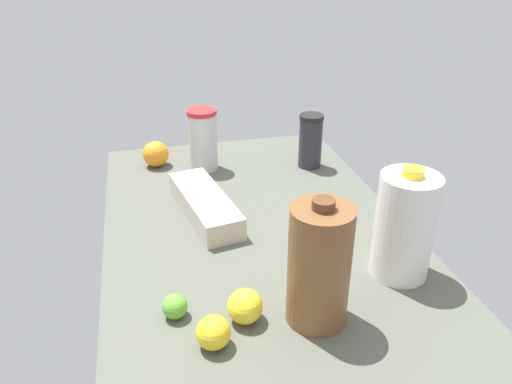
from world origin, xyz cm
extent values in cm
cube|color=#515449|center=(0.00, 0.00, 1.50)|extent=(120.00, 76.00, 3.00)
cylinder|color=white|center=(26.15, 26.10, 14.78)|extent=(12.64, 12.64, 23.56)
cylinder|color=yellow|center=(26.15, 26.10, 27.46)|extent=(4.43, 4.43, 1.80)
cylinder|color=brown|center=(35.92, 3.37, 15.20)|extent=(11.84, 11.84, 24.41)
cylinder|color=#59331E|center=(35.92, 3.37, 28.31)|extent=(4.14, 4.14, 1.80)
cube|color=beige|center=(-9.18, -11.78, 6.04)|extent=(34.14, 16.09, 6.07)
cylinder|color=#2D2A34|center=(-32.78, 25.69, 10.91)|extent=(7.35, 7.35, 15.81)
cylinder|color=black|center=(-32.78, 25.69, 19.51)|extent=(7.57, 7.57, 1.40)
cylinder|color=silver|center=(-39.07, -7.65, 12.00)|extent=(8.94, 8.94, 18.00)
cylinder|color=red|center=(-39.07, -7.65, 21.70)|extent=(9.21, 9.21, 1.40)
sphere|color=yellow|center=(13.36, 29.26, 6.03)|extent=(6.07, 6.07, 6.07)
sphere|color=orange|center=(-44.30, -22.42, 7.13)|extent=(8.27, 8.27, 8.27)
sphere|color=yellow|center=(33.57, -10.26, 6.45)|extent=(6.91, 6.91, 6.91)
sphere|color=#5CB335|center=(29.28, -23.35, 5.50)|extent=(5.00, 5.00, 5.00)
sphere|color=yellow|center=(38.88, -17.29, 6.20)|extent=(6.40, 6.40, 6.40)
camera|label=1|loc=(106.73, -25.77, 69.96)|focal=35.00mm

